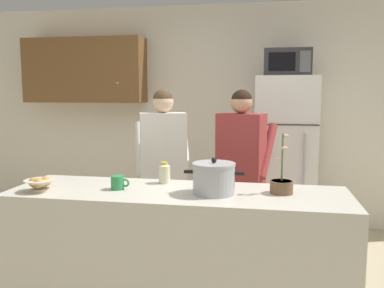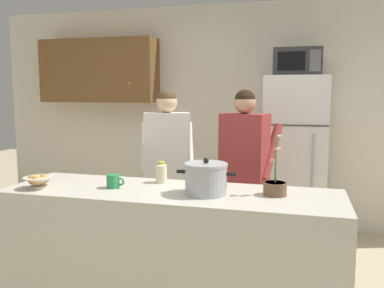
% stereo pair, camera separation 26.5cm
% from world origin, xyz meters
% --- Properties ---
extents(back_wall_unit, '(6.00, 0.48, 2.60)m').
position_xyz_m(back_wall_unit, '(-0.27, 2.26, 1.39)').
color(back_wall_unit, silver).
rests_on(back_wall_unit, ground).
extents(kitchen_island, '(2.29, 0.68, 0.92)m').
position_xyz_m(kitchen_island, '(0.00, 0.00, 0.46)').
color(kitchen_island, beige).
rests_on(kitchen_island, ground).
extents(refrigerator, '(0.64, 0.68, 1.75)m').
position_xyz_m(refrigerator, '(0.78, 1.85, 0.87)').
color(refrigerator, white).
rests_on(refrigerator, ground).
extents(microwave, '(0.48, 0.37, 0.28)m').
position_xyz_m(microwave, '(0.78, 1.83, 1.89)').
color(microwave, '#2D2D30').
rests_on(microwave, refrigerator).
extents(person_near_pot, '(0.58, 0.53, 1.61)m').
position_xyz_m(person_near_pot, '(-0.33, 0.90, 1.00)').
color(person_near_pot, '#726656').
rests_on(person_near_pot, ground).
extents(person_by_sink, '(0.58, 0.52, 1.60)m').
position_xyz_m(person_by_sink, '(0.37, 0.95, 1.00)').
color(person_by_sink, '#33384C').
rests_on(person_by_sink, ground).
extents(cooking_pot, '(0.39, 0.28, 0.24)m').
position_xyz_m(cooking_pot, '(0.25, -0.03, 1.02)').
color(cooking_pot, '#ADAFB5').
rests_on(cooking_pot, kitchen_island).
extents(coffee_mug, '(0.13, 0.09, 0.10)m').
position_xyz_m(coffee_mug, '(-0.41, -0.03, 0.97)').
color(coffee_mug, '#2D8C4C').
rests_on(coffee_mug, kitchen_island).
extents(bread_bowl, '(0.21, 0.21, 0.10)m').
position_xyz_m(bread_bowl, '(-0.90, -0.18, 0.97)').
color(bread_bowl, beige).
rests_on(bread_bowl, kitchen_island).
extents(bottle_near_edge, '(0.09, 0.09, 0.16)m').
position_xyz_m(bottle_near_edge, '(-0.14, 0.21, 1.00)').
color(bottle_near_edge, beige).
rests_on(bottle_near_edge, kitchen_island).
extents(potted_orchid, '(0.15, 0.15, 0.40)m').
position_xyz_m(potted_orchid, '(0.69, 0.06, 0.98)').
color(potted_orchid, brown).
rests_on(potted_orchid, kitchen_island).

